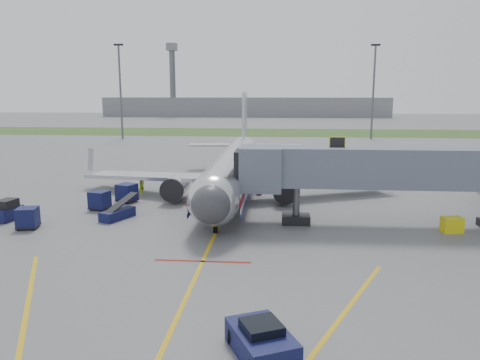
# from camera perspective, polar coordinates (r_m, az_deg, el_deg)

# --- Properties ---
(ground) EXTENTS (400.00, 400.00, 0.00)m
(ground) POSITION_cam_1_polar(r_m,az_deg,el_deg) (32.98, -3.45, -7.44)
(ground) COLOR #565659
(ground) RESTS_ON ground
(grass_strip) EXTENTS (300.00, 25.00, 0.01)m
(grass_strip) POSITION_cam_1_polar(r_m,az_deg,el_deg) (121.53, 2.61, 5.83)
(grass_strip) COLOR #2D4C1E
(grass_strip) RESTS_ON ground
(apron_markings) EXTENTS (21.52, 50.00, 0.01)m
(apron_markings) POSITION_cam_1_polar(r_m,az_deg,el_deg) (26.14, -5.81, -12.44)
(apron_markings) COLOR gold
(apron_markings) RESTS_ON ground
(airliner) EXTENTS (32.10, 35.67, 10.25)m
(airliner) POSITION_cam_1_polar(r_m,az_deg,el_deg) (47.10, -0.85, 1.39)
(airliner) COLOR silver
(airliner) RESTS_ON ground
(jet_bridge) EXTENTS (25.30, 4.00, 6.90)m
(jet_bridge) POSITION_cam_1_polar(r_m,az_deg,el_deg) (37.41, 17.53, 1.30)
(jet_bridge) COLOR slate
(jet_bridge) RESTS_ON ground
(light_mast_left) EXTENTS (2.00, 0.44, 20.40)m
(light_mast_left) POSITION_cam_1_polar(r_m,az_deg,el_deg) (106.77, -14.37, 10.64)
(light_mast_left) COLOR #595B60
(light_mast_left) RESTS_ON ground
(light_mast_right) EXTENTS (2.00, 0.44, 20.40)m
(light_mast_right) POSITION_cam_1_polar(r_m,az_deg,el_deg) (107.97, 15.96, 10.56)
(light_mast_right) COLOR #595B60
(light_mast_right) RESTS_ON ground
(distant_terminal) EXTENTS (120.00, 14.00, 8.00)m
(distant_terminal) POSITION_cam_1_polar(r_m,az_deg,el_deg) (201.64, 0.63, 8.90)
(distant_terminal) COLOR slate
(distant_terminal) RESTS_ON ground
(control_tower) EXTENTS (4.00, 4.00, 30.00)m
(control_tower) POSITION_cam_1_polar(r_m,az_deg,el_deg) (201.14, -8.24, 12.59)
(control_tower) COLOR #595B60
(control_tower) RESTS_ON ground
(pushback_tug) EXTENTS (3.18, 3.80, 1.36)m
(pushback_tug) POSITION_cam_1_polar(r_m,az_deg,el_deg) (19.55, 2.64, -19.01)
(pushback_tug) COLOR black
(pushback_tug) RESTS_ON ground
(baggage_tug) EXTENTS (1.63, 2.60, 1.70)m
(baggage_tug) POSITION_cam_1_polar(r_m,az_deg,el_deg) (42.43, -26.46, -3.39)
(baggage_tug) COLOR black
(baggage_tug) RESTS_ON ground
(baggage_cart_a) EXTENTS (1.76, 1.76, 1.61)m
(baggage_cart_a) POSITION_cam_1_polar(r_m,az_deg,el_deg) (39.16, -24.46, -4.23)
(baggage_cart_a) COLOR black
(baggage_cart_a) RESTS_ON ground
(baggage_cart_b) EXTENTS (2.09, 2.09, 1.74)m
(baggage_cart_b) POSITION_cam_1_polar(r_m,az_deg,el_deg) (45.37, -13.64, -1.53)
(baggage_cart_b) COLOR black
(baggage_cart_b) RESTS_ON ground
(baggage_cart_c) EXTENTS (1.86, 1.86, 1.65)m
(baggage_cart_c) POSITION_cam_1_polar(r_m,az_deg,el_deg) (43.14, -16.74, -2.38)
(baggage_cart_c) COLOR black
(baggage_cart_c) RESTS_ON ground
(belt_loader) EXTENTS (2.42, 3.82, 1.82)m
(belt_loader) POSITION_cam_1_polar(r_m,az_deg,el_deg) (39.73, -14.67, -3.95)
(belt_loader) COLOR black
(belt_loader) RESTS_ON ground
(ground_power_cart) EXTENTS (1.56, 1.15, 1.15)m
(ground_power_cart) POSITION_cam_1_polar(r_m,az_deg,el_deg) (38.15, 24.42, -5.00)
(ground_power_cart) COLOR yellow
(ground_power_cart) RESTS_ON ground
(ramp_worker) EXTENTS (0.71, 0.82, 1.89)m
(ramp_worker) POSITION_cam_1_polar(r_m,az_deg,el_deg) (48.39, -11.90, -0.64)
(ramp_worker) COLOR #9DC917
(ramp_worker) RESTS_ON ground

